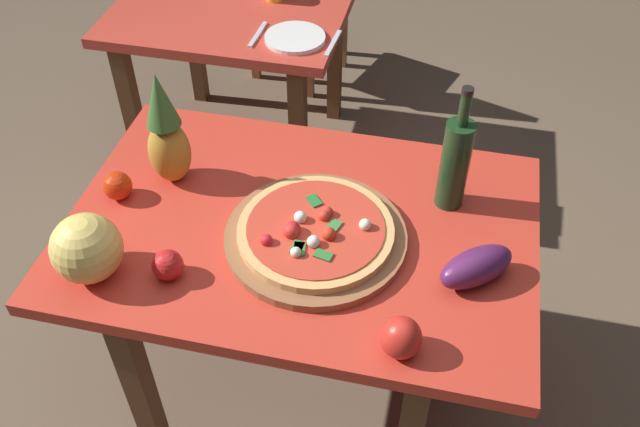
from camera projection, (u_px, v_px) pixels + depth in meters
name	position (u px, v px, depth m)	size (l,w,h in m)	color
ground_plane	(305.00, 377.00, 2.31)	(10.00, 10.00, 0.00)	brown
display_table	(301.00, 248.00, 1.86)	(1.23, 0.83, 0.73)	brown
background_table	(236.00, 28.00, 2.76)	(0.90, 0.78, 0.73)	brown
pizza_board	(316.00, 237.00, 1.75)	(0.47, 0.47, 0.03)	#955C39
pizza	(315.00, 230.00, 1.73)	(0.40, 0.40, 0.06)	#E4AC63
wine_bottle	(455.00, 162.00, 1.76)	(0.08, 0.08, 0.37)	#19371A
pineapple_left	(166.00, 135.00, 1.82)	(0.11, 0.11, 0.34)	#BB862D
melon	(87.00, 248.00, 1.62)	(0.17, 0.17, 0.17)	#ECCB64
bell_pepper	(401.00, 338.00, 1.49)	(0.09, 0.09, 0.10)	red
eggplant	(476.00, 267.00, 1.63)	(0.20, 0.09, 0.09)	#531F4E
tomato_by_bottle	(168.00, 265.00, 1.65)	(0.08, 0.08, 0.08)	red
tomato_near_board	(118.00, 186.00, 1.85)	(0.08, 0.08, 0.08)	red
dinner_plate	(295.00, 38.00, 2.46)	(0.22, 0.22, 0.02)	white
fork_utensil	(258.00, 34.00, 2.49)	(0.02, 0.18, 0.01)	silver
knife_utensil	(333.00, 43.00, 2.44)	(0.02, 0.18, 0.01)	silver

